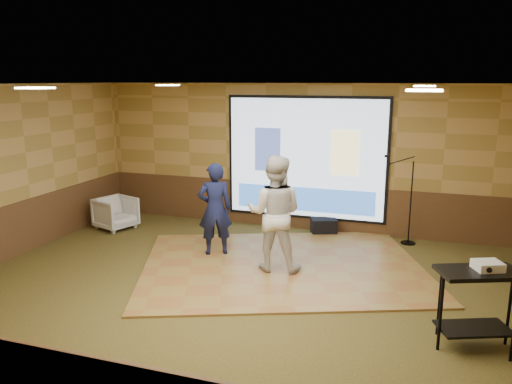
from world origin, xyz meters
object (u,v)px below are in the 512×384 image
(projector, at_px, (488,266))
(mic_stand, at_px, (407,218))
(av_table, at_px, (477,294))
(banquet_chair, at_px, (116,213))
(dance_floor, at_px, (282,266))
(player_right, at_px, (275,213))
(duffel_bag, at_px, (324,226))
(projector_screen, at_px, (306,160))
(player_left, at_px, (215,209))

(projector, distance_m, mic_stand, 3.84)
(av_table, distance_m, banquet_chair, 7.28)
(mic_stand, bearing_deg, banquet_chair, -167.05)
(dance_floor, distance_m, mic_stand, 2.76)
(av_table, height_order, mic_stand, mic_stand)
(player_right, height_order, banquet_chair, player_right)
(player_right, bearing_deg, duffel_bag, -104.68)
(projector_screen, xyz_separation_m, av_table, (2.94, -4.02, -0.81))
(projector, bearing_deg, duffel_bag, 100.67)
(projector_screen, distance_m, av_table, 5.05)
(player_right, bearing_deg, projector, 147.84)
(player_right, height_order, mic_stand, player_right)
(av_table, relative_size, mic_stand, 0.56)
(player_left, xyz_separation_m, banquet_chair, (-2.62, 0.85, -0.52))
(dance_floor, xyz_separation_m, mic_stand, (1.91, 1.93, 0.48))
(projector_screen, height_order, projector, projector_screen)
(duffel_bag, bearing_deg, projector_screen, 157.52)
(projector, distance_m, duffel_bag, 4.66)
(projector_screen, relative_size, player_right, 1.77)
(av_table, relative_size, banquet_chair, 1.30)
(projector, bearing_deg, player_right, 129.10)
(player_left, xyz_separation_m, mic_stand, (3.19, 1.75, -0.36))
(projector_screen, xyz_separation_m, mic_stand, (2.05, -0.30, -0.98))
(player_left, bearing_deg, projector, 125.52)
(player_left, bearing_deg, projector_screen, -148.82)
(player_left, bearing_deg, mic_stand, 179.06)
(dance_floor, bearing_deg, projector, -31.20)
(projector_screen, xyz_separation_m, duffel_bag, (0.45, -0.19, -1.32))
(av_table, bearing_deg, player_left, 154.26)
(projector_screen, height_order, banquet_chair, projector_screen)
(dance_floor, bearing_deg, banquet_chair, 165.30)
(player_left, relative_size, av_table, 1.71)
(dance_floor, height_order, duffel_bag, duffel_bag)
(banquet_chair, distance_m, duffel_bag, 4.34)
(banquet_chair, xyz_separation_m, duffel_bag, (4.21, 1.02, -0.18))
(player_right, distance_m, av_table, 3.30)
(dance_floor, distance_m, player_right, 0.98)
(projector_screen, distance_m, banquet_chair, 4.11)
(dance_floor, height_order, banquet_chair, banquet_chair)
(player_left, xyz_separation_m, av_table, (4.08, -1.97, -0.18))
(player_right, distance_m, banquet_chair, 4.06)
(player_left, distance_m, mic_stand, 3.66)
(player_left, distance_m, banquet_chair, 2.80)
(projector_screen, xyz_separation_m, player_left, (-1.14, -2.05, -0.62))
(av_table, xyz_separation_m, projector, (0.08, 0.05, 0.34))
(player_right, relative_size, mic_stand, 1.09)
(av_table, height_order, duffel_bag, av_table)
(dance_floor, height_order, player_left, player_left)
(player_right, relative_size, duffel_bag, 3.74)
(projector_screen, distance_m, projector, 5.02)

